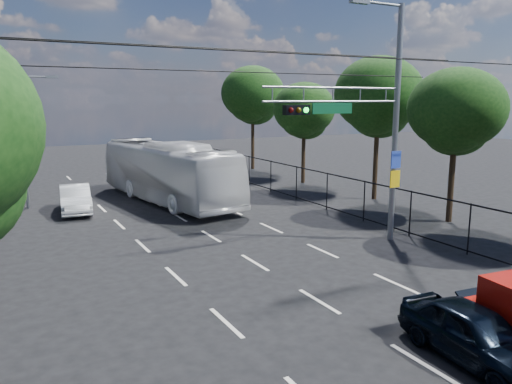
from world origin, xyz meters
TOP-DOWN VIEW (x-y plane):
  - ground at (0.00, 0.00)m, footprint 120.00×120.00m
  - lane_markings at (-0.00, 14.00)m, footprint 6.12×38.00m
  - signal_mast at (5.28, 7.99)m, footprint 6.43×0.39m
  - streetlight_left at (-6.33, 22.00)m, footprint 2.09×0.22m
  - utility_wires at (0.00, 8.83)m, footprint 22.00×5.04m
  - fence_right at (7.60, 12.17)m, footprint 0.06×34.03m
  - tree_right_b at (11.22, 9.02)m, footprint 4.50×4.50m
  - tree_right_c at (11.82, 15.02)m, footprint 5.10×5.10m
  - tree_right_d at (11.42, 22.02)m, footprint 4.32×4.32m
  - tree_right_e at (11.62, 30.02)m, footprint 5.28×5.28m
  - navy_hatchback at (1.10, -0.41)m, footprint 1.80×3.88m
  - white_bus at (0.83, 20.16)m, footprint 4.57×12.62m
  - white_van at (-4.36, 19.76)m, footprint 1.94×4.37m

SIDE VIEW (x-z plane):
  - ground at x=0.00m, z-range 0.00..0.00m
  - lane_markings at x=0.00m, z-range 0.00..0.01m
  - navy_hatchback at x=1.10m, z-range 0.00..1.29m
  - white_van at x=-4.36m, z-range 0.00..1.39m
  - fence_right at x=7.60m, z-range 0.03..2.03m
  - white_bus at x=0.83m, z-range 0.00..3.44m
  - streetlight_left at x=-6.33m, z-range 0.40..7.48m
  - tree_right_d at x=11.42m, z-range 1.34..8.36m
  - tree_right_b at x=11.22m, z-range 1.40..8.71m
  - signal_mast at x=5.28m, z-range 0.49..9.99m
  - tree_right_c at x=11.82m, z-range 1.59..9.88m
  - tree_right_e at x=11.62m, z-range 1.65..10.23m
  - utility_wires at x=0.00m, z-range 6.86..7.60m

